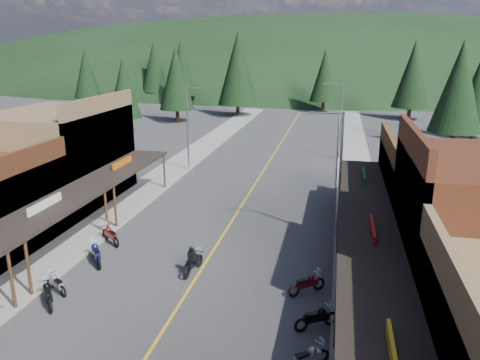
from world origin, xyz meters
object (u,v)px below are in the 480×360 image
Objects in this scene: bike_east_7 at (317,317)px; bike_east_8 at (307,283)px; bike_west_9 at (110,234)px; bike_east_6 at (307,357)px; pine_7 at (154,67)px; shop_west_3 at (60,157)px; streetlight_3 at (340,117)px; pine_8 at (124,89)px; bike_west_8 at (96,253)px; shop_east_3 at (443,192)px; bike_west_6 at (48,293)px; pedestrian_east_b at (346,189)px; pedestrian_east_a at (351,291)px; rider_on_bike at (193,261)px; streetlight_2 at (338,170)px; pine_1 at (181,68)px; pine_9 at (479,89)px; pine_2 at (238,68)px; pine_0 at (86,74)px; pine_3 at (325,75)px; bike_west_7 at (56,283)px; pine_10 at (176,78)px; pine_11 at (459,86)px; streetlight_1 at (189,125)px.

bike_east_8 is at bearing 160.76° from bike_east_7.
bike_east_6 is at bearing -87.09° from bike_west_9.
bike_east_8 is at bearing -63.32° from pine_7.
shop_west_3 reaches higher than streetlight_3.
bike_west_8 is (16.09, -38.26, -5.32)m from pine_8.
shop_east_3 reaches higher than bike_east_6.
bike_west_8 is 2.72m from bike_west_9.
pedestrian_east_b reaches higher than bike_west_6.
bike_east_6 is at bearing 2.13° from pedestrian_east_a.
rider_on_bike is (31.67, -74.18, -6.59)m from pine_7.
pine_1 is at bearing 116.53° from streetlight_2.
pine_9 reaches higher than bike_east_7.
streetlight_2 is 52.91m from pine_2.
pine_0 and pine_3 have the same top height.
shop_east_3 is at bearing 114.48° from bike_east_6.
bike_west_9 is 6.61m from rider_on_bike.
bike_west_7 is 0.87× the size of bike_west_9.
bike_west_6 is at bearing -128.29° from bike_west_8.
streetlight_2 is at bearing -87.09° from pine_3.
pine_10 is at bearing 96.22° from shop_west_3.
pine_1 is 5.42× the size of bike_west_8.
pine_11 is 5.78× the size of bike_west_6.
rider_on_bike is 8.40m from pedestrian_east_a.
streetlight_3 is at bearing 8.91° from bike_west_7.
shop_east_3 is 0.87× the size of pine_1.
streetlight_2 is 0.64× the size of pine_7.
shop_west_3 is 0.78× the size of pine_2.
pine_8 is 4.54× the size of rider_on_bike.
pine_2 is at bearing 35.21° from bike_west_7.
shop_west_3 is 0.87× the size of pine_7.
shop_west_3 is at bearing -138.27° from pine_9.
pine_1 is 1.16× the size of pine_9.
bike_east_8 is (19.55, -10.45, -2.93)m from shop_west_3.
pine_9 is 0.87× the size of pine_11.
shop_west_3 is 12.71m from bike_west_8.
bike_west_9 is at bearing -99.59° from pine_3.
bike_west_6 is 1.06× the size of bike_east_7.
pine_2 reaches higher than pedestrian_east_a.
pine_2 is (-16.95, 28.00, 3.53)m from streetlight_3.
streetlight_3 reaches higher than shop_east_3.
shop_east_3 is at bearing -27.33° from streetlight_1.
pine_3 is 36.77m from pine_8.
pedestrian_east_b is at bearing -56.79° from pine_7.
rider_on_bike is 15.74m from pedestrian_east_b.
pedestrian_east_b is at bearing 84.31° from streetlight_2.
pine_8 is at bearing 132.14° from streetlight_2.
streetlight_2 is at bearing 0.37° from bike_west_6.
bike_west_8 is at bearing -60.50° from pine_0.
pine_8 is at bearing -74.48° from pine_7.
bike_east_7 reaches higher than bike_west_7.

